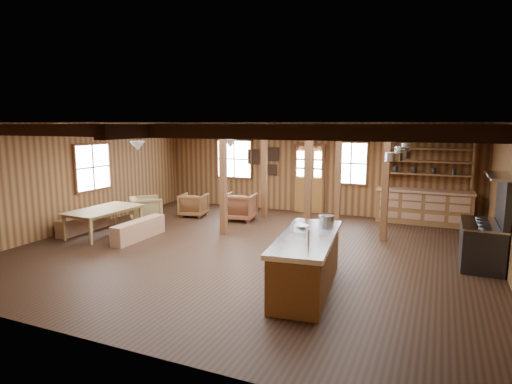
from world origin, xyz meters
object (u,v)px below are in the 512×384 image
Objects in this scene: kitchen_island at (307,262)px; armchair_c at (146,210)px; dining_table at (106,222)px; commercial_range at (485,236)px; armchair_a at (194,205)px; armchair_b at (240,207)px.

kitchen_island reaches higher than armchair_c.
kitchen_island reaches higher than dining_table.
kitchen_island is 3.82m from commercial_range.
dining_table is at bearing 129.59° from armchair_c.
armchair_c is (-8.45, 0.42, -0.23)m from commercial_range.
armchair_a is 0.87× the size of armchair_b.
commercial_range is at bearing 156.82° from armchair_a.
armchair_a is at bearing -78.67° from armchair_c.
armchair_a is (0.88, 2.75, 0.01)m from dining_table.
armchair_c is at bearing 47.06° from armchair_a.
armchair_c is (-5.60, 2.96, -0.11)m from kitchen_island.
kitchen_island is at bearing 119.23° from armchair_b.
armchair_a is at bearing 167.71° from commercial_range.
commercial_range is at bearing 35.07° from kitchen_island.
kitchen_island is 5.42m from armchair_b.
commercial_range reaches higher than armchair_b.
commercial_range is (2.85, 2.54, 0.12)m from kitchen_island.
armchair_b is at bearing -37.55° from dining_table.
armchair_c is at bearing 21.89° from armchair_b.
dining_table is 2.18× the size of armchair_b.
armchair_b is (-6.14, 1.76, -0.21)m from commercial_range.
armchair_b is at bearing 172.36° from armchair_a.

